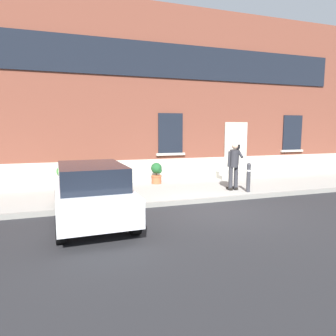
% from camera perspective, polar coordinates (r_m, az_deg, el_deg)
% --- Properties ---
extents(ground_plane, '(80.00, 80.00, 0.00)m').
position_cam_1_polar(ground_plane, '(9.12, 8.52, -7.87)').
color(ground_plane, '#232326').
extents(sidewalk, '(24.00, 3.60, 0.15)m').
position_cam_1_polar(sidewalk, '(11.60, 2.22, -4.13)').
color(sidewalk, '#99968E').
rests_on(sidewalk, ground).
extents(curb_edge, '(24.00, 0.12, 0.15)m').
position_cam_1_polar(curb_edge, '(9.92, 6.05, -6.14)').
color(curb_edge, gray).
rests_on(curb_edge, ground).
extents(building_facade, '(24.00, 1.52, 7.50)m').
position_cam_1_polar(building_facade, '(13.79, -1.43, 12.94)').
color(building_facade, brown).
rests_on(building_facade, ground).
extents(entrance_stoop, '(1.98, 0.64, 0.32)m').
position_cam_1_polar(entrance_stoop, '(14.42, 12.89, -1.21)').
color(entrance_stoop, '#9E998E').
rests_on(entrance_stoop, sidewalk).
extents(hatchback_car_white, '(1.90, 4.12, 1.50)m').
position_cam_1_polar(hatchback_car_white, '(8.09, -14.23, -4.23)').
color(hatchback_car_white, white).
rests_on(hatchback_car_white, ground).
extents(bollard_near_person, '(0.15, 0.15, 1.04)m').
position_cam_1_polar(bollard_near_person, '(11.14, 14.89, -1.51)').
color(bollard_near_person, '#333338').
rests_on(bollard_near_person, sidewalk).
extents(person_on_phone, '(0.51, 0.47, 1.75)m').
position_cam_1_polar(person_on_phone, '(11.28, 12.29, 0.92)').
color(person_on_phone, '#2D2D33').
rests_on(person_on_phone, sidewalk).
extents(planter_cream, '(0.44, 0.44, 0.86)m').
position_cam_1_polar(planter_cream, '(12.13, -19.14, -1.49)').
color(planter_cream, beige).
rests_on(planter_cream, sidewalk).
extents(planter_charcoal, '(0.44, 0.44, 0.86)m').
position_cam_1_polar(planter_charcoal, '(12.04, -10.46, -1.26)').
color(planter_charcoal, '#2D2D30').
rests_on(planter_charcoal, sidewalk).
extents(planter_terracotta, '(0.44, 0.44, 0.86)m').
position_cam_1_polar(planter_terracotta, '(12.44, -2.15, -0.87)').
color(planter_terracotta, '#B25B38').
rests_on(planter_terracotta, sidewalk).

